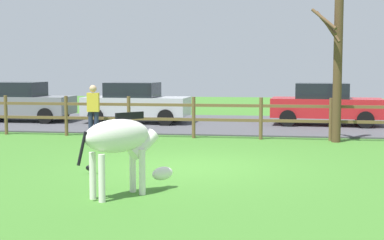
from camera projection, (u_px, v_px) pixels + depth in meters
ground_plane at (189, 167)px, 12.25m from camera, size 60.00×60.00×0.00m
parking_asphalt at (228, 124)px, 21.40m from camera, size 28.00×7.40×0.05m
paddock_fence at (194, 115)px, 17.21m from camera, size 20.75×0.11×1.28m
bare_tree at (337, 66)px, 16.10m from camera, size 0.91×0.96×4.23m
zebra at (122, 142)px, 9.33m from camera, size 1.41×1.59×1.41m
crow_on_grass at (91, 168)px, 11.41m from camera, size 0.22×0.10×0.20m
parked_car_silver at (136, 102)px, 21.57m from camera, size 4.04×1.96×1.56m
parked_car_red at (325, 104)px, 20.71m from camera, size 4.11×2.11×1.56m
parked_car_grey at (21, 101)px, 22.22m from camera, size 4.01×1.90×1.56m
visitor_near_fence at (93, 109)px, 17.21m from camera, size 0.39×0.27×1.64m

